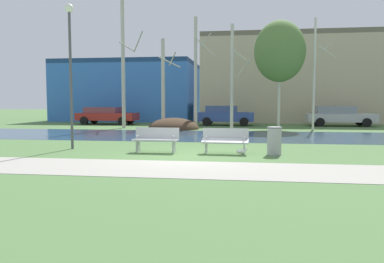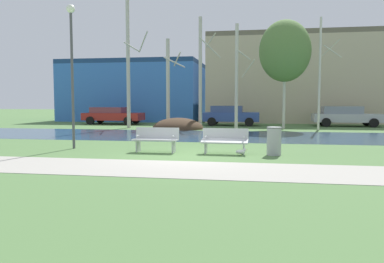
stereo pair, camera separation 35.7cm
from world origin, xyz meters
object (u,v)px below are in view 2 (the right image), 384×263
Objects in this scene: bench_left at (156,139)px; trash_bin at (274,141)px; parked_van_nearest_red at (112,115)px; parked_sedan_second_blue at (230,115)px; bench_right at (225,140)px; streetlamp at (72,53)px; seagull at (241,152)px; parked_hatch_third_silver at (345,116)px.

trash_bin is at bearing -1.30° from bench_left.
parked_sedan_second_blue is (9.40, -0.16, 0.05)m from parked_van_nearest_red.
bench_right is 18.84m from parked_van_nearest_red.
parked_sedan_second_blue is at bearing 93.12° from bench_right.
streetlamp reaches higher than parked_sedan_second_blue.
parked_van_nearest_red reaches higher than seagull.
parked_hatch_third_silver is at bearing 64.94° from bench_right.
seagull is 0.08× the size of parked_van_nearest_red.
trash_bin is at bearing 12.58° from seagull.
streetlamp is 1.30× the size of parked_sedan_second_blue.
parked_van_nearest_red is (-10.82, 16.15, 0.60)m from seagull.
seagull is (0.57, -0.34, -0.34)m from bench_right.
parked_sedan_second_blue is (-1.43, 15.99, 0.65)m from seagull.
bench_left is 1.00× the size of bench_right.
streetlamp reaches higher than bench_left.
parked_van_nearest_red is at bearing 123.84° from seagull.
parked_sedan_second_blue is 0.87× the size of parked_hatch_third_silver.
parked_sedan_second_blue reaches higher than parked_van_nearest_red.
parked_van_nearest_red is at bearing 122.96° from bench_right.
parked_van_nearest_red is 17.72m from parked_hatch_third_silver.
parked_hatch_third_silver reaches higher than trash_bin.
bench_right is at bearing -57.04° from parked_van_nearest_red.
streetlamp is (-3.39, 0.51, 3.14)m from bench_left.
bench_right is 0.75m from seagull.
parked_van_nearest_red reaches higher than bench_left.
bench_right is 0.39× the size of parked_sedan_second_blue.
parked_hatch_third_silver is at bearing 67.08° from seagull.
seagull is 16.06m from parked_sedan_second_blue.
seagull is 0.09× the size of parked_sedan_second_blue.
bench_right is (2.45, 0.00, 0.00)m from bench_left.
parked_sedan_second_blue reaches higher than parked_hatch_third_silver.
parked_sedan_second_blue reaches higher than bench_left.
parked_hatch_third_silver reaches higher than parked_van_nearest_red.
seagull is at bearing -7.48° from streetlamp.
parked_van_nearest_red reaches higher than trash_bin.
streetlamp reaches higher than trash_bin.
streetlamp is at bearing 175.05° from bench_right.
trash_bin is 2.43× the size of seagull.
parked_hatch_third_silver is (13.31, 15.46, -2.84)m from streetlamp.
bench_left is at bearing -121.85° from parked_hatch_third_silver.
trash_bin is (4.11, -0.09, 0.02)m from bench_left.
streetlamp reaches higher than parked_hatch_third_silver.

